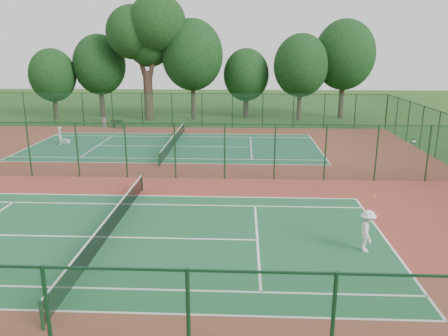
{
  "coord_description": "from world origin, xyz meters",
  "views": [
    {
      "loc": [
        5.75,
        -26.12,
        7.93
      ],
      "look_at": [
        4.72,
        -3.27,
        1.6
      ],
      "focal_mm": 35.0,
      "sensor_mm": 36.0,
      "label": 1
    }
  ],
  "objects_px": {
    "bench": "(118,124)",
    "kit_bag": "(65,141)",
    "trash_bin": "(104,122)",
    "player_near": "(367,231)",
    "player_far": "(60,136)",
    "big_tree": "(147,32)"
  },
  "relations": [
    {
      "from": "kit_bag",
      "to": "trash_bin",
      "type": "bearing_deg",
      "value": 103.67
    },
    {
      "from": "bench",
      "to": "trash_bin",
      "type": "bearing_deg",
      "value": -177.36
    },
    {
      "from": "kit_bag",
      "to": "big_tree",
      "type": "height_order",
      "value": "big_tree"
    },
    {
      "from": "player_far",
      "to": "bench",
      "type": "distance_m",
      "value": 8.4
    },
    {
      "from": "trash_bin",
      "to": "big_tree",
      "type": "height_order",
      "value": "big_tree"
    },
    {
      "from": "bench",
      "to": "kit_bag",
      "type": "bearing_deg",
      "value": -90.73
    },
    {
      "from": "trash_bin",
      "to": "bench",
      "type": "xyz_separation_m",
      "value": [
        1.54,
        -0.44,
        -0.07
      ]
    },
    {
      "from": "bench",
      "to": "kit_bag",
      "type": "distance_m",
      "value": 7.65
    },
    {
      "from": "bench",
      "to": "player_far",
      "type": "bearing_deg",
      "value": -89.68
    },
    {
      "from": "player_far",
      "to": "kit_bag",
      "type": "bearing_deg",
      "value": 151.14
    },
    {
      "from": "player_far",
      "to": "bench",
      "type": "height_order",
      "value": "player_far"
    },
    {
      "from": "player_far",
      "to": "big_tree",
      "type": "distance_m",
      "value": 16.99
    },
    {
      "from": "player_near",
      "to": "big_tree",
      "type": "height_order",
      "value": "big_tree"
    },
    {
      "from": "player_near",
      "to": "trash_bin",
      "type": "bearing_deg",
      "value": 40.42
    },
    {
      "from": "player_far",
      "to": "big_tree",
      "type": "bearing_deg",
      "value": 139.62
    },
    {
      "from": "kit_bag",
      "to": "big_tree",
      "type": "distance_m",
      "value": 16.7
    },
    {
      "from": "bench",
      "to": "kit_bag",
      "type": "xyz_separation_m",
      "value": [
        -2.55,
        -7.21,
        -0.29
      ]
    },
    {
      "from": "player_far",
      "to": "big_tree",
      "type": "relative_size",
      "value": 0.11
    },
    {
      "from": "kit_bag",
      "to": "big_tree",
      "type": "xyz_separation_m",
      "value": [
        4.7,
        12.97,
        9.42
      ]
    },
    {
      "from": "bench",
      "to": "kit_bag",
      "type": "height_order",
      "value": "bench"
    },
    {
      "from": "player_far",
      "to": "trash_bin",
      "type": "relative_size",
      "value": 1.51
    },
    {
      "from": "big_tree",
      "to": "bench",
      "type": "bearing_deg",
      "value": -110.49
    }
  ]
}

